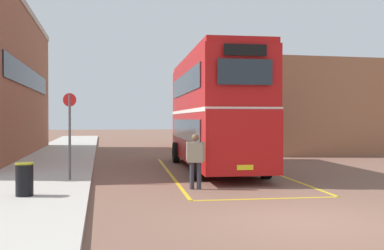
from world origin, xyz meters
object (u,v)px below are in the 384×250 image
object	(u,v)px
single_deck_bus	(204,125)
bus_stop_sign	(70,128)
litter_bin	(24,179)
double_decker_bus	(214,110)
pedestrian_boarding	(195,157)

from	to	relation	value
single_deck_bus	bus_stop_sign	xyz separation A→B (m)	(-9.00, -19.07, 0.20)
litter_bin	double_decker_bus	bearing A→B (deg)	42.76
single_deck_bus	double_decker_bus	bearing A→B (deg)	-101.71
bus_stop_sign	double_decker_bus	bearing A→B (deg)	28.88
pedestrian_boarding	bus_stop_sign	bearing A→B (deg)	153.18
single_deck_bus	pedestrian_boarding	xyz separation A→B (m)	(-5.18, -21.00, -0.67)
double_decker_bus	bus_stop_sign	distance (m)	6.54
double_decker_bus	pedestrian_boarding	distance (m)	5.63
double_decker_bus	bus_stop_sign	world-z (taller)	double_decker_bus
litter_bin	pedestrian_boarding	bearing A→B (deg)	12.62
pedestrian_boarding	single_deck_bus	bearing A→B (deg)	76.14
single_deck_bus	litter_bin	distance (m)	24.23
pedestrian_boarding	bus_stop_sign	world-z (taller)	bus_stop_sign
double_decker_bus	litter_bin	world-z (taller)	double_decker_bus
double_decker_bus	pedestrian_boarding	xyz separation A→B (m)	(-1.88, -5.07, -1.54)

